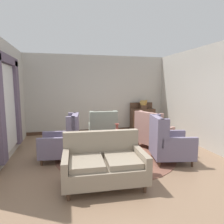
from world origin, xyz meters
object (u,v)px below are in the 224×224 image
armchair_beside_settee (103,131)px  sideboard (142,118)px  settee (104,164)px  side_table (153,130)px  armchair_near_window (168,143)px  armchair_far_left (152,133)px  coffee_table (114,143)px  gramophone (145,103)px  porcelain_vase (117,133)px  armchair_back_corner (64,142)px

armchair_beside_settee → sideboard: sideboard is taller
settee → side_table: size_ratio=2.05×
armchair_beside_settee → settee: bearing=82.9°
armchair_near_window → armchair_far_left: bearing=6.0°
coffee_table → gramophone: bearing=53.6°
settee → armchair_near_window: 1.83m
sideboard → porcelain_vase: bearing=-123.4°
side_table → armchair_near_window: bearing=-100.8°
coffee_table → porcelain_vase: bearing=-39.6°
porcelain_vase → coffee_table: bearing=140.4°
armchair_beside_settee → sideboard: 2.46m
coffee_table → gramophone: 3.19m
armchair_near_window → side_table: size_ratio=1.49×
armchair_beside_settee → side_table: armchair_beside_settee is taller
armchair_near_window → sideboard: sideboard is taller
gramophone → armchair_far_left: bearing=-106.3°
porcelain_vase → armchair_back_corner: size_ratio=0.34×
side_table → gramophone: gramophone is taller
coffee_table → armchair_near_window: armchair_near_window is taller
armchair_beside_settee → coffee_table: bearing=98.5°
armchair_beside_settee → gramophone: 2.53m
armchair_near_window → sideboard: 3.17m
settee → armchair_beside_settee: armchair_beside_settee is taller
armchair_far_left → armchair_near_window: 1.08m
armchair_far_left → armchair_near_window: (-0.09, -1.08, 0.01)m
armchair_far_left → armchair_near_window: bearing=150.1°
sideboard → gramophone: size_ratio=2.28×
porcelain_vase → side_table: 1.70m
sideboard → gramophone: bearing=-61.9°
settee → armchair_far_left: size_ratio=1.36×
porcelain_vase → side_table: porcelain_vase is taller
armchair_beside_settee → armchair_near_window: armchair_near_window is taller
armchair_far_left → sideboard: bearing=-39.3°
gramophone → settee: bearing=-122.2°
settee → sideboard: (2.30, 3.81, 0.12)m
armchair_back_corner → side_table: size_ratio=1.52×
armchair_back_corner → armchair_near_window: (2.41, -0.69, -0.00)m
settee → armchair_far_left: armchair_far_left is taller
coffee_table → armchair_near_window: (1.18, -0.52, 0.05)m
porcelain_vase → side_table: size_ratio=0.52×
side_table → armchair_back_corner: bearing=-164.7°
porcelain_vase → armchair_back_corner: 1.32m
porcelain_vase → gramophone: gramophone is taller
coffee_table → armchair_beside_settee: 1.03m
armchair_beside_settee → armchair_far_left: bearing=164.4°
armchair_near_window → gramophone: 3.17m
armchair_near_window → side_table: armchair_near_window is taller
porcelain_vase → settee: size_ratio=0.25×
coffee_table → sideboard: sideboard is taller
armchair_back_corner → armchair_beside_settee: bearing=133.3°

